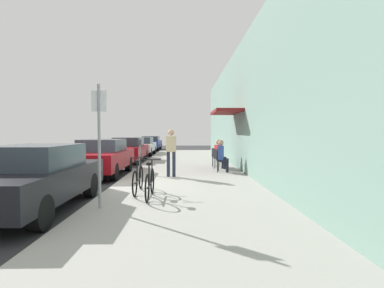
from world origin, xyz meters
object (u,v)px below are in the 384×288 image
object	(u,v)px
parked_car_0	(34,177)
parked_car_3	(142,146)
cafe_chair_2	(216,156)
parked_car_2	(129,149)
bicycle_0	(150,183)
pedestrian_standing	(171,149)
cafe_chair_0	(221,159)
street_sign	(99,136)
parking_meter	(140,154)
parked_car_1	(102,157)
parked_car_4	(151,143)
cafe_chair_1	(218,158)
seated_patron_1	(220,153)
bicycle_1	(138,179)
seated_patron_0	(222,155)

from	to	relation	value
parked_car_0	parked_car_3	distance (m)	16.30
cafe_chair_2	parked_car_2	bearing A→B (deg)	141.56
bicycle_0	pedestrian_standing	size ratio (longest dim) A/B	1.01
cafe_chair_0	cafe_chair_2	size ratio (longest dim) A/B	1.00
street_sign	pedestrian_standing	size ratio (longest dim) A/B	1.53
parking_meter	cafe_chair_2	distance (m)	3.87
parked_car_1	parked_car_2	world-z (taller)	parked_car_1
parked_car_4	cafe_chair_1	size ratio (longest dim) A/B	5.06
bicycle_0	seated_patron_1	xyz separation A→B (m)	(2.35, 5.71, 0.34)
cafe_chair_2	bicycle_0	bearing A→B (deg)	-109.48
bicycle_0	cafe_chair_2	size ratio (longest dim) A/B	1.97
bicycle_1	cafe_chair_0	distance (m)	4.92
parked_car_0	parking_meter	world-z (taller)	parking_meter
bicycle_0	seated_patron_1	world-z (taller)	seated_patron_1
street_sign	cafe_chair_1	xyz separation A→B (m)	(3.24, 6.65, -1.02)
parked_car_1	parking_meter	size ratio (longest dim) A/B	3.33
parked_car_3	parking_meter	xyz separation A→B (m)	(1.55, -11.32, 0.18)
parked_car_4	street_sign	bearing A→B (deg)	-86.22
bicycle_0	seated_patron_0	bearing A→B (deg)	63.66
seated_patron_0	seated_patron_1	world-z (taller)	same
parked_car_4	parked_car_3	bearing A→B (deg)	-90.00
street_sign	bicycle_1	bearing A→B (deg)	70.93
street_sign	cafe_chair_2	world-z (taller)	street_sign
seated_patron_1	bicycle_0	bearing A→B (deg)	-112.40
cafe_chair_1	pedestrian_standing	distance (m)	2.97
seated_patron_1	cafe_chair_2	xyz separation A→B (m)	(-0.06, 0.78, -0.19)
parked_car_0	cafe_chair_2	bearing A→B (deg)	56.54
parked_car_4	seated_patron_1	distance (m)	16.72
bicycle_0	parked_car_4	bearing A→B (deg)	96.41
bicycle_1	pedestrian_standing	size ratio (longest dim) A/B	1.01
parked_car_4	seated_patron_1	size ratio (longest dim) A/B	3.41
cafe_chair_0	seated_patron_1	bearing A→B (deg)	86.38
parked_car_2	parked_car_3	distance (m)	5.37
parked_car_0	cafe_chair_2	world-z (taller)	parked_car_0
street_sign	cafe_chair_1	bearing A→B (deg)	64.05
parking_meter	bicycle_0	world-z (taller)	parking_meter
cafe_chair_0	parking_meter	bearing A→B (deg)	-171.81
street_sign	bicycle_1	size ratio (longest dim) A/B	1.52
parked_car_2	pedestrian_standing	bearing A→B (deg)	-67.54
bicycle_1	seated_patron_0	distance (m)	4.95
parked_car_0	cafe_chair_0	bearing A→B (deg)	48.97
cafe_chair_0	seated_patron_1	size ratio (longest dim) A/B	0.67
parked_car_2	parked_car_3	xyz separation A→B (m)	(0.00, 5.37, -0.03)
bicycle_0	cafe_chair_0	bearing A→B (deg)	64.29
parked_car_2	bicycle_1	distance (m)	9.83
cafe_chair_1	parked_car_3	bearing A→B (deg)	115.50
parked_car_1	pedestrian_standing	xyz separation A→B (m)	(2.79, -1.20, 0.38)
parked_car_2	cafe_chair_0	xyz separation A→B (m)	(4.73, -5.49, -0.11)
street_sign	cafe_chair_1	world-z (taller)	street_sign
parked_car_3	cafe_chair_1	xyz separation A→B (m)	(4.74, -9.93, -0.08)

